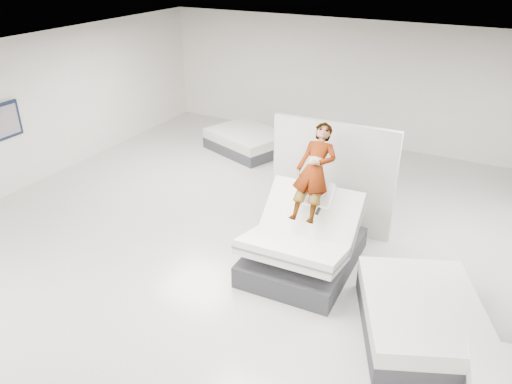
# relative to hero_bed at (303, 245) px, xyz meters

# --- Properties ---
(room) EXTENTS (14.00, 14.04, 3.20)m
(room) POSITION_rel_hero_bed_xyz_m (-0.68, -0.88, 1.18)
(room) COLOR beige
(room) RESTS_ON ground
(hero_bed) EXTENTS (1.67, 2.18, 1.38)m
(hero_bed) POSITION_rel_hero_bed_xyz_m (0.00, 0.00, 0.00)
(hero_bed) COLOR #323337
(hero_bed) RESTS_ON floor
(person) EXTENTS (0.65, 1.58, 1.30)m
(person) POSITION_rel_hero_bed_xyz_m (-0.01, 0.33, 0.90)
(person) COLOR slate
(person) RESTS_ON hero_bed
(remote) EXTENTS (0.05, 0.14, 0.08)m
(remote) POSITION_rel_hero_bed_xyz_m (0.22, -0.01, 0.71)
(remote) COLOR black
(remote) RESTS_ON person
(divider_panel) EXTENTS (2.31, 0.16, 2.10)m
(divider_panel) POSITION_rel_hero_bed_xyz_m (-0.08, 1.45, 0.63)
(divider_panel) COLOR silver
(divider_panel) RESTS_ON floor
(flat_bed_right_far) EXTENTS (2.21, 2.48, 0.56)m
(flat_bed_right_far) POSITION_rel_hero_bed_xyz_m (2.07, -0.72, -0.14)
(flat_bed_right_far) COLOR #323337
(flat_bed_right_far) RESTS_ON floor
(flat_bed_left_far) EXTENTS (2.28, 2.00, 0.52)m
(flat_bed_left_far) POSITION_rel_hero_bed_xyz_m (-3.36, 4.14, -0.16)
(flat_bed_left_far) COLOR #323337
(flat_bed_left_far) RESTS_ON floor
(wall_poster) EXTENTS (0.06, 0.95, 0.75)m
(wall_poster) POSITION_rel_hero_bed_xyz_m (-6.61, -0.38, 1.18)
(wall_poster) COLOR black
(wall_poster) RESTS_ON wall_left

